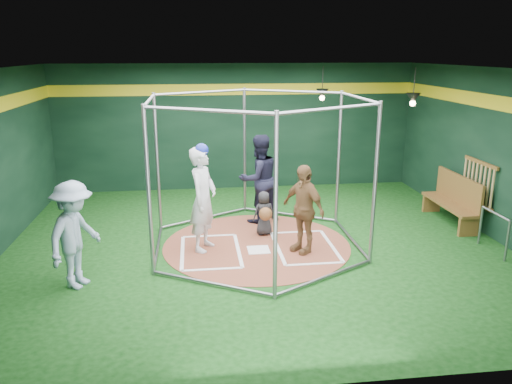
{
  "coord_description": "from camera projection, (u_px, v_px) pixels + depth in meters",
  "views": [
    {
      "loc": [
        -1.19,
        -9.43,
        3.83
      ],
      "look_at": [
        0.0,
        0.1,
        1.1
      ],
      "focal_mm": 35.0,
      "sensor_mm": 36.0,
      "label": 1
    }
  ],
  "objects": [
    {
      "name": "catcher_figure",
      "position": [
        264.0,
        213.0,
        10.6
      ],
      "size": [
        0.52,
        0.59,
        0.95
      ],
      "color": "black",
      "rests_on": "clay_disc"
    },
    {
      "name": "clay_disc",
      "position": [
        257.0,
        245.0,
        10.19
      ],
      "size": [
        3.8,
        3.8,
        0.01
      ],
      "primitive_type": "cylinder",
      "color": "brown",
      "rests_on": "ground"
    },
    {
      "name": "bat_rack",
      "position": [
        478.0,
        183.0,
        10.87
      ],
      "size": [
        0.07,
        1.25,
        0.98
      ],
      "color": "brown",
      "rests_on": "room_shell"
    },
    {
      "name": "steel_railing",
      "position": [
        494.0,
        226.0,
        9.7
      ],
      "size": [
        0.05,
        0.95,
        0.82
      ],
      "color": "gray",
      "rests_on": "ground"
    },
    {
      "name": "pendant_lamp_far",
      "position": [
        413.0,
        98.0,
        11.83
      ],
      "size": [
        0.34,
        0.34,
        0.9
      ],
      "color": "black",
      "rests_on": "room_shell"
    },
    {
      "name": "umpire",
      "position": [
        259.0,
        179.0,
        11.33
      ],
      "size": [
        1.21,
        1.09,
        2.02
      ],
      "primitive_type": "imported",
      "rotation": [
        0.0,
        0.0,
        3.55
      ],
      "color": "black",
      "rests_on": "clay_disc"
    },
    {
      "name": "home_plate",
      "position": [
        259.0,
        250.0,
        9.9
      ],
      "size": [
        0.43,
        0.43,
        0.01
      ],
      "primitive_type": "cube",
      "color": "white",
      "rests_on": "clay_disc"
    },
    {
      "name": "visitor_leopard",
      "position": [
        303.0,
        209.0,
        9.63
      ],
      "size": [
        0.93,
        1.09,
        1.75
      ],
      "primitive_type": "imported",
      "rotation": [
        0.0,
        0.0,
        -0.97
      ],
      "color": "#A07344",
      "rests_on": "clay_disc"
    },
    {
      "name": "batting_cage",
      "position": [
        257.0,
        174.0,
        9.78
      ],
      "size": [
        4.05,
        4.67,
        3.0
      ],
      "color": "gray",
      "rests_on": "ground"
    },
    {
      "name": "dugout_bench",
      "position": [
        454.0,
        199.0,
        11.36
      ],
      "size": [
        0.45,
        1.93,
        1.12
      ],
      "color": "brown",
      "rests_on": "ground"
    },
    {
      "name": "room_shell",
      "position": [
        257.0,
        161.0,
        9.72
      ],
      "size": [
        10.1,
        9.1,
        3.53
      ],
      "color": "#0B340C",
      "rests_on": "ground"
    },
    {
      "name": "pendant_lamp_near",
      "position": [
        322.0,
        93.0,
        13.14
      ],
      "size": [
        0.34,
        0.34,
        0.9
      ],
      "color": "black",
      "rests_on": "room_shell"
    },
    {
      "name": "batter_box_left",
      "position": [
        210.0,
        251.0,
        9.83
      ],
      "size": [
        1.17,
        1.77,
        0.01
      ],
      "color": "white",
      "rests_on": "clay_disc"
    },
    {
      "name": "batter_box_right",
      "position": [
        305.0,
        247.0,
        10.06
      ],
      "size": [
        1.17,
        1.77,
        0.01
      ],
      "color": "white",
      "rests_on": "clay_disc"
    },
    {
      "name": "bystander_blue",
      "position": [
        75.0,
        235.0,
        8.19
      ],
      "size": [
        1.1,
        1.35,
        1.82
      ],
      "primitive_type": "imported",
      "rotation": [
        0.0,
        0.0,
        1.15
      ],
      "color": "#94ABC3",
      "rests_on": "ground"
    },
    {
      "name": "batter_figure",
      "position": [
        203.0,
        198.0,
        9.69
      ],
      "size": [
        0.75,
        0.89,
        2.13
      ],
      "color": "silver",
      "rests_on": "clay_disc"
    }
  ]
}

